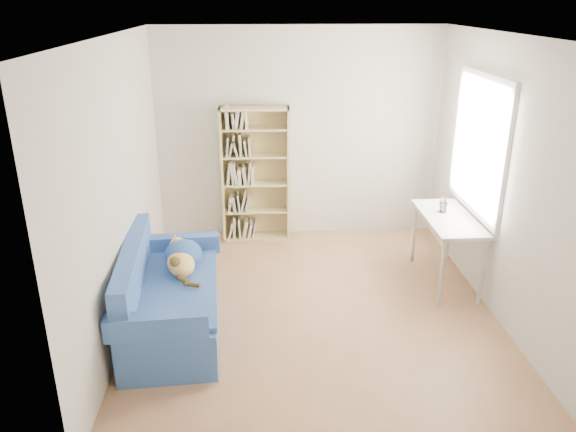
{
  "coord_description": "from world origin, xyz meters",
  "views": [
    {
      "loc": [
        -0.53,
        -4.82,
        2.89
      ],
      "look_at": [
        -0.23,
        0.4,
        0.85
      ],
      "focal_mm": 35.0,
      "sensor_mm": 36.0,
      "label": 1
    }
  ],
  "objects_px": {
    "bookshelf": "(256,180)",
    "desk": "(449,224)",
    "sofa": "(169,296)",
    "pen_cup": "(443,206)"
  },
  "relations": [
    {
      "from": "bookshelf",
      "to": "desk",
      "type": "xyz_separation_m",
      "value": [
        2.02,
        -1.32,
        -0.11
      ]
    },
    {
      "from": "sofa",
      "to": "bookshelf",
      "type": "distance_m",
      "value": 2.28
    },
    {
      "from": "desk",
      "to": "pen_cup",
      "type": "xyz_separation_m",
      "value": [
        -0.03,
        0.14,
        0.15
      ]
    },
    {
      "from": "sofa",
      "to": "pen_cup",
      "type": "relative_size",
      "value": 10.05
    },
    {
      "from": "sofa",
      "to": "bookshelf",
      "type": "relative_size",
      "value": 1.04
    },
    {
      "from": "desk",
      "to": "pen_cup",
      "type": "bearing_deg",
      "value": 101.12
    },
    {
      "from": "desk",
      "to": "pen_cup",
      "type": "height_order",
      "value": "pen_cup"
    },
    {
      "from": "desk",
      "to": "sofa",
      "type": "bearing_deg",
      "value": -165.07
    },
    {
      "from": "sofa",
      "to": "pen_cup",
      "type": "xyz_separation_m",
      "value": [
        2.81,
        0.9,
        0.49
      ]
    },
    {
      "from": "sofa",
      "to": "pen_cup",
      "type": "bearing_deg",
      "value": 13.82
    }
  ]
}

